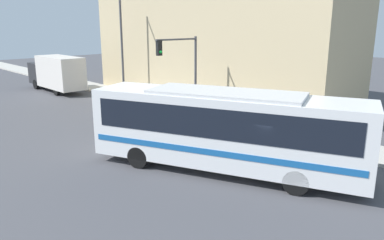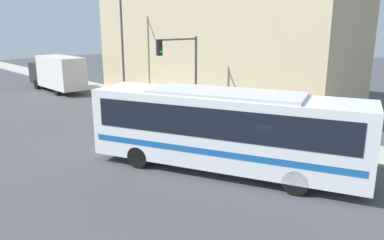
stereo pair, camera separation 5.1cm
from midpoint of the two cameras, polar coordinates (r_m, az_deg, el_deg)
The scene contains 9 objects.
ground_plane at distance 15.69m, azimuth 10.04°, elevation -8.26°, with size 120.00×120.00×0.00m, color #47474C.
sidewalk at distance 33.98m, azimuth -11.58°, elevation 4.17°, with size 2.62×70.00×0.16m.
building_facade at distance 30.35m, azimuth 2.80°, elevation 14.19°, with size 6.00×23.13×11.69m.
city_bus at distance 15.29m, azimuth 5.09°, elevation -0.96°, with size 6.69×11.31×3.40m.
delivery_truck at distance 36.04m, azimuth -19.81°, elevation 6.83°, with size 2.20×7.57×3.19m.
fire_hydrant at distance 21.80m, azimuth 9.28°, elevation -0.25°, with size 0.26×0.35×0.74m.
traffic_light_pole at distance 23.78m, azimuth -1.36°, elevation 8.80°, with size 3.28×0.35×5.05m.
street_lamp at distance 31.21m, azimuth -11.03°, elevation 12.42°, with size 2.52×0.28×8.31m.
pedestrian_near_corner at distance 21.47m, azimuth 12.18°, elevation 0.89°, with size 0.34×0.34×1.78m.
Camera 2 is at (-11.72, -8.51, 6.01)m, focal length 35.00 mm.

